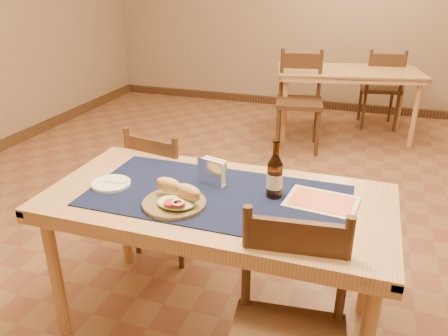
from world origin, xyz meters
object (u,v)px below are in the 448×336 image
(main_table, at_px, (217,211))
(chair_main_far, at_px, (168,189))
(sandwich_plate, at_px, (176,200))
(beer_bottle, at_px, (275,176))
(napkin_holder, at_px, (212,172))
(back_table, at_px, (348,77))

(main_table, bearing_deg, chair_main_far, 134.42)
(main_table, bearing_deg, sandwich_plate, -132.05)
(beer_bottle, relative_size, napkin_holder, 1.76)
(main_table, relative_size, sandwich_plate, 5.61)
(main_table, height_order, napkin_holder, napkin_holder)
(napkin_holder, bearing_deg, sandwich_plate, -106.31)
(beer_bottle, bearing_deg, back_table, 87.71)
(chair_main_far, height_order, sandwich_plate, chair_main_far)
(back_table, distance_m, napkin_holder, 3.15)
(main_table, relative_size, chair_main_far, 1.84)
(back_table, height_order, beer_bottle, beer_bottle)
(sandwich_plate, relative_size, beer_bottle, 1.04)
(back_table, bearing_deg, napkin_holder, -98.04)
(chair_main_far, bearing_deg, beer_bottle, -30.72)
(back_table, distance_m, sandwich_plate, 3.42)
(back_table, relative_size, sandwich_plate, 5.71)
(sandwich_plate, bearing_deg, napkin_holder, 73.69)
(beer_bottle, bearing_deg, main_table, -164.24)
(back_table, height_order, chair_main_far, chair_main_far)
(main_table, relative_size, beer_bottle, 5.82)
(main_table, bearing_deg, beer_bottle, 15.76)
(main_table, height_order, beer_bottle, beer_bottle)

